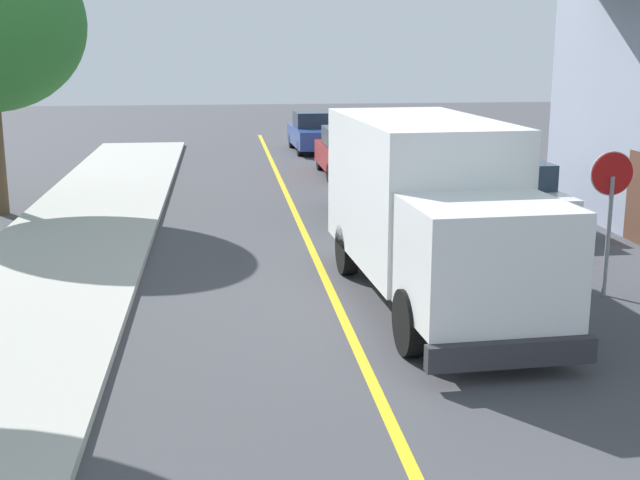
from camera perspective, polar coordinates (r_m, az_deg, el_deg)
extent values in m
cube|color=gold|center=(15.12, 1.00, -4.05)|extent=(0.16, 56.00, 0.01)
cube|color=white|center=(15.45, 6.67, 3.47)|extent=(2.68, 5.13, 2.60)
cube|color=white|center=(12.31, 11.25, -1.36)|extent=(2.39, 2.12, 1.70)
cube|color=#1E2D3D|center=(11.41, 12.95, -0.66)|extent=(2.04, 0.19, 0.75)
cube|color=#2D2D33|center=(11.66, 12.93, -7.58)|extent=(2.41, 0.33, 0.36)
cylinder|color=black|center=(13.15, 15.04, -4.93)|extent=(0.36, 1.02, 1.00)
cylinder|color=black|center=(12.43, 6.17, -5.60)|extent=(0.36, 1.02, 1.00)
cylinder|color=black|center=(17.21, 8.72, -0.34)|extent=(0.36, 1.02, 1.00)
cylinder|color=black|center=(16.67, 1.86, -0.64)|extent=(0.36, 1.02, 1.00)
cube|color=black|center=(22.21, 3.70, 3.24)|extent=(1.94, 4.46, 0.76)
cube|color=#1E2D3D|center=(22.25, 3.67, 5.09)|extent=(1.64, 1.85, 0.64)
cylinder|color=black|center=(21.05, 6.38, 1.71)|extent=(0.24, 0.65, 0.64)
cylinder|color=black|center=(20.80, 2.10, 1.65)|extent=(0.24, 0.65, 0.64)
cylinder|color=black|center=(23.77, 5.07, 3.07)|extent=(0.24, 0.65, 0.64)
cylinder|color=black|center=(23.55, 1.27, 3.02)|extent=(0.24, 0.65, 0.64)
cube|color=maroon|center=(29.29, 1.89, 5.69)|extent=(1.83, 4.41, 0.76)
cube|color=#1E2D3D|center=(29.35, 1.86, 7.09)|extent=(1.60, 1.81, 0.64)
cylinder|color=black|center=(28.10, 3.94, 4.67)|extent=(0.22, 0.64, 0.64)
cylinder|color=black|center=(27.84, 0.73, 4.62)|extent=(0.22, 0.64, 0.64)
cylinder|color=black|center=(30.84, 2.93, 5.45)|extent=(0.22, 0.64, 0.64)
cylinder|color=black|center=(30.61, 0.01, 5.40)|extent=(0.22, 0.64, 0.64)
cube|color=#2D4793|center=(35.90, -0.40, 7.10)|extent=(1.96, 4.46, 0.76)
cube|color=#1E2D3D|center=(35.98, -0.44, 8.23)|extent=(1.65, 1.86, 0.64)
cylinder|color=black|center=(34.69, 1.24, 6.33)|extent=(0.24, 0.65, 0.64)
cylinder|color=black|center=(34.45, -1.36, 6.28)|extent=(0.24, 0.65, 0.64)
cylinder|color=black|center=(37.44, 0.48, 6.84)|extent=(0.24, 0.65, 0.64)
cylinder|color=black|center=(37.22, -1.94, 6.80)|extent=(0.24, 0.65, 0.64)
cube|color=silver|center=(21.52, 12.79, 2.62)|extent=(1.94, 4.46, 0.76)
cube|color=#1E2D3D|center=(21.27, 13.03, 4.39)|extent=(1.64, 1.85, 0.64)
cylinder|color=black|center=(22.62, 9.60, 2.42)|extent=(0.24, 0.65, 0.64)
cylinder|color=black|center=(23.16, 13.32, 2.49)|extent=(0.24, 0.65, 0.64)
cylinder|color=black|center=(20.02, 12.09, 0.90)|extent=(0.24, 0.65, 0.64)
cylinder|color=black|center=(20.63, 16.20, 1.03)|extent=(0.24, 0.65, 0.64)
cylinder|color=gray|center=(15.93, 19.06, 0.19)|extent=(0.08, 0.08, 2.20)
cylinder|color=red|center=(15.75, 19.32, 4.30)|extent=(0.76, 0.03, 0.76)
cylinder|color=white|center=(15.77, 19.29, 4.31)|extent=(0.80, 0.02, 0.80)
cube|color=brown|center=(20.57, 20.92, 2.72)|extent=(0.10, 1.00, 2.10)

